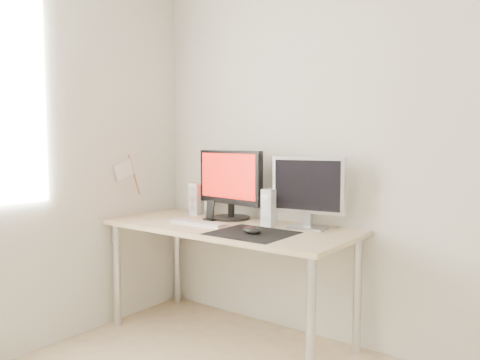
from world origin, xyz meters
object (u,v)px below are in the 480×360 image
Objects in this scene: main_monitor at (230,182)px; speaker_left at (196,199)px; mouse at (252,230)px; speaker_right at (269,208)px; desk at (229,237)px; phone_dock at (210,215)px; second_monitor at (308,189)px; keyboard at (198,223)px.

speaker_left is (-0.31, 0.00, -0.14)m from main_monitor.
mouse is 0.50× the size of speaker_right.
phone_dock reaches higher than desk.
main_monitor is 4.10× the size of phone_dock.
speaker_right is (0.36, -0.07, -0.14)m from main_monitor.
speaker_right reaches higher than desk.
second_monitor is 1.07× the size of keyboard.
second_monitor is at bearing 16.82° from speaker_right.
main_monitor reaches higher than speaker_right.
phone_dock reaches higher than mouse.
mouse reaches higher than keyboard.
speaker_left and speaker_right have the same top height.
speaker_right is at bearing -10.67° from main_monitor.
speaker_right reaches higher than keyboard.
second_monitor is 0.27m from speaker_right.
speaker_left is at bearing 179.14° from main_monitor.
speaker_left is (-0.74, 0.35, 0.09)m from mouse.
desk is at bearing 23.43° from keyboard.
speaker_left is 0.55× the size of keyboard.
speaker_left is at bearing 156.40° from desk.
speaker_left is 1.00× the size of speaker_right.
second_monitor is (0.16, 0.35, 0.22)m from mouse.
speaker_left is at bearing 179.81° from second_monitor.
main_monitor is at bearing -179.84° from second_monitor.
speaker_left is at bearing 150.99° from phone_dock.
desk is 6.89× the size of speaker_right.
keyboard is 0.15m from phone_dock.
second_monitor is at bearing 22.74° from desk.
main_monitor reaches higher than phone_dock.
main_monitor is 0.37m from keyboard.
phone_dock is (-0.01, 0.14, 0.03)m from keyboard.
speaker_right is at bearing 8.27° from phone_dock.
second_monitor is 0.91m from speaker_left.
main_monitor is 0.39m from speaker_right.
mouse is at bearing -39.33° from main_monitor.
phone_dock is at bearing 163.57° from desk.
desk is 0.41m from main_monitor.
keyboard is 3.15× the size of phone_dock.
desk is 0.24m from phone_dock.
main_monitor reaches higher than second_monitor.
desk is 0.32m from speaker_right.
mouse is at bearing -114.99° from second_monitor.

